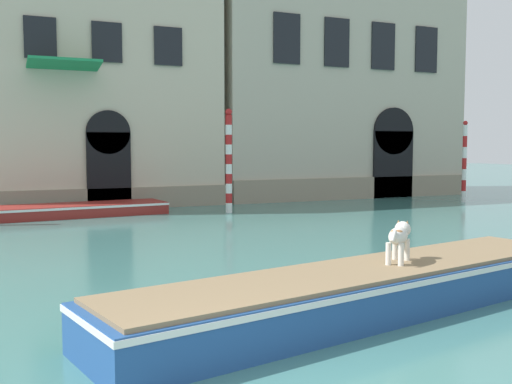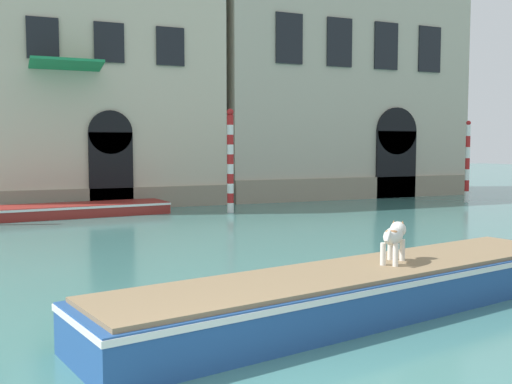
{
  "view_description": "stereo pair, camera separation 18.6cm",
  "coord_description": "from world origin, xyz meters",
  "px_view_note": "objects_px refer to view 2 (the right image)",
  "views": [
    {
      "loc": [
        -2.32,
        -3.74,
        2.56
      ],
      "look_at": [
        4.66,
        11.96,
        1.2
      ],
      "focal_mm": 42.0,
      "sensor_mm": 36.0,
      "label": 1
    },
    {
      "loc": [
        -2.15,
        -3.81,
        2.56
      ],
      "look_at": [
        4.66,
        11.96,
        1.2
      ],
      "focal_mm": 42.0,
      "sensor_mm": 36.0,
      "label": 2
    }
  ],
  "objects_px": {
    "boat_foreground": "(362,289)",
    "mooring_pole_0": "(230,160)",
    "boat_moored_near_palazzo": "(75,210)",
    "mooring_pole_2": "(467,161)",
    "dog_on_deck": "(394,236)"
  },
  "relations": [
    {
      "from": "boat_foreground",
      "to": "mooring_pole_0",
      "type": "relative_size",
      "value": 2.3
    },
    {
      "from": "boat_foreground",
      "to": "boat_moored_near_palazzo",
      "type": "xyz_separation_m",
      "value": [
        -2.52,
        14.68,
        -0.15
      ]
    },
    {
      "from": "mooring_pole_0",
      "to": "mooring_pole_2",
      "type": "height_order",
      "value": "mooring_pole_0"
    },
    {
      "from": "boat_foreground",
      "to": "mooring_pole_2",
      "type": "xyz_separation_m",
      "value": [
        14.16,
        13.14,
        1.45
      ]
    },
    {
      "from": "boat_foreground",
      "to": "mooring_pole_0",
      "type": "height_order",
      "value": "mooring_pole_0"
    },
    {
      "from": "mooring_pole_0",
      "to": "mooring_pole_2",
      "type": "distance_m",
      "value": 11.18
    },
    {
      "from": "boat_foreground",
      "to": "mooring_pole_0",
      "type": "bearing_deg",
      "value": 66.26
    },
    {
      "from": "boat_foreground",
      "to": "dog_on_deck",
      "type": "distance_m",
      "value": 1.02
    },
    {
      "from": "mooring_pole_0",
      "to": "mooring_pole_2",
      "type": "relative_size",
      "value": 1.08
    },
    {
      "from": "dog_on_deck",
      "to": "mooring_pole_0",
      "type": "bearing_deg",
      "value": 38.82
    },
    {
      "from": "boat_moored_near_palazzo",
      "to": "dog_on_deck",
      "type": "bearing_deg",
      "value": -82.46
    },
    {
      "from": "dog_on_deck",
      "to": "mooring_pole_2",
      "type": "distance_m",
      "value": 18.74
    },
    {
      "from": "boat_moored_near_palazzo",
      "to": "mooring_pole_2",
      "type": "distance_m",
      "value": 16.84
    },
    {
      "from": "dog_on_deck",
      "to": "mooring_pole_0",
      "type": "relative_size",
      "value": 0.2
    },
    {
      "from": "mooring_pole_2",
      "to": "mooring_pole_0",
      "type": "bearing_deg",
      "value": 178.39
    }
  ]
}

